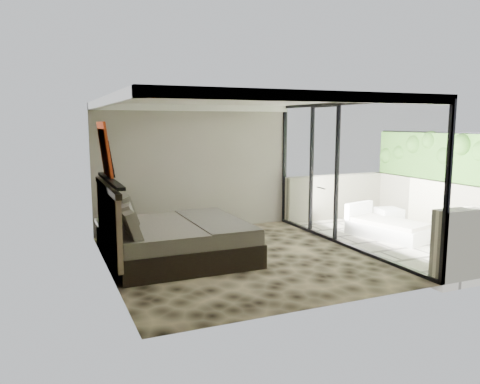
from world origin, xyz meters
name	(u,v)px	position (x,y,z in m)	size (l,w,h in m)	color
floor	(239,258)	(0.00, 0.00, 0.00)	(5.00, 5.00, 0.00)	black
ceiling	(239,100)	(0.00, 0.00, 2.79)	(4.50, 5.00, 0.02)	silver
back_wall	(195,168)	(0.00, 2.49, 1.40)	(4.50, 0.02, 2.80)	gray
left_wall	(107,188)	(-2.24, 0.00, 1.40)	(0.02, 5.00, 2.80)	gray
glass_wall	(346,175)	(2.25, 0.00, 1.40)	(0.08, 5.00, 2.80)	white
terrace_slab	(403,241)	(3.75, 0.00, -0.06)	(3.00, 5.00, 0.12)	beige
parapet_far	(452,208)	(5.10, 0.00, 0.55)	(0.30, 5.00, 1.10)	beige
foliage_hedge	(455,158)	(5.10, 0.00, 1.65)	(0.36, 4.60, 1.10)	#3B6E22
picture_ledge	(110,180)	(-2.18, 0.10, 1.50)	(0.12, 2.20, 0.05)	black
bed	(173,238)	(-1.11, 0.36, 0.39)	(2.42, 2.34, 1.34)	black
nightstand	(112,232)	(-1.97, 1.78, 0.29)	(0.57, 0.57, 0.57)	black
table_lamp	(111,201)	(-1.97, 1.77, 0.89)	(0.32, 0.32, 0.59)	black
abstract_canvas	(105,149)	(-2.19, 0.51, 1.97)	(0.04, 0.90, 0.90)	#A7200E
framed_print	(109,158)	(-2.14, 0.44, 1.82)	(0.03, 0.50, 0.60)	black
ottoman	(389,219)	(3.98, 0.72, 0.25)	(0.50, 0.50, 0.50)	white
lounger	(386,228)	(3.48, 0.21, 0.20)	(1.23, 1.83, 0.65)	white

